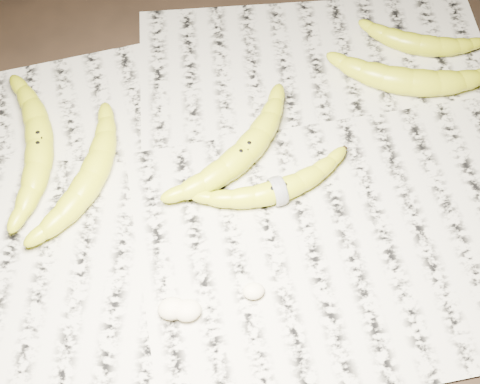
{
  "coord_description": "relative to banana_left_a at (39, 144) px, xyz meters",
  "views": [
    {
      "loc": [
        -0.07,
        -0.45,
        0.79
      ],
      "look_at": [
        -0.0,
        -0.01,
        0.05
      ],
      "focal_mm": 50.0,
      "sensor_mm": 36.0,
      "label": 1
    }
  ],
  "objects": [
    {
      "name": "banana_left_a",
      "position": [
        0.0,
        0.0,
        0.0
      ],
      "size": [
        0.07,
        0.23,
        0.04
      ],
      "primitive_type": null,
      "rotation": [
        0.0,
        0.0,
        1.57
      ],
      "color": "#B5BB17",
      "rests_on": "newspaper_patch"
    },
    {
      "name": "banana_upper_a",
      "position": [
        0.55,
        0.03,
        0.0
      ],
      "size": [
        0.23,
        0.13,
        0.04
      ],
      "primitive_type": null,
      "rotation": [
        0.0,
        0.0,
        -0.3
      ],
      "color": "#B5BB17",
      "rests_on": "newspaper_patch"
    },
    {
      "name": "flesh_chunk_a",
      "position": [
        0.16,
        -0.27,
        -0.01
      ],
      "size": [
        0.04,
        0.03,
        0.02
      ],
      "primitive_type": "ellipsoid",
      "color": "#FFF2C5",
      "rests_on": "newspaper_patch"
    },
    {
      "name": "banana_left_b",
      "position": [
        0.07,
        -0.07,
        -0.0
      ],
      "size": [
        0.15,
        0.21,
        0.04
      ],
      "primitive_type": null,
      "rotation": [
        0.0,
        0.0,
        1.08
      ],
      "color": "#B5BB17",
      "rests_on": "newspaper_patch"
    },
    {
      "name": "banana_taped",
      "position": [
        0.32,
        -0.12,
        -0.0
      ],
      "size": [
        0.2,
        0.09,
        0.03
      ],
      "primitive_type": null,
      "rotation": [
        0.0,
        0.0,
        0.19
      ],
      "color": "#B5BB17",
      "rests_on": "newspaper_patch"
    },
    {
      "name": "flesh_chunk_c",
      "position": [
        0.26,
        -0.26,
        -0.01
      ],
      "size": [
        0.03,
        0.02,
        0.02
      ],
      "primitive_type": "ellipsoid",
      "color": "#FFF2C5",
      "rests_on": "newspaper_patch"
    },
    {
      "name": "ground",
      "position": [
        0.27,
        -0.13,
        -0.03
      ],
      "size": [
        3.0,
        3.0,
        0.0
      ],
      "primitive_type": "plane",
      "color": "black",
      "rests_on": "ground"
    },
    {
      "name": "flesh_chunk_b",
      "position": [
        0.18,
        -0.27,
        -0.01
      ],
      "size": [
        0.04,
        0.03,
        0.02
      ],
      "primitive_type": "ellipsoid",
      "color": "#FFF2C5",
      "rests_on": "newspaper_patch"
    },
    {
      "name": "banana_center",
      "position": [
        0.28,
        -0.06,
        0.0
      ],
      "size": [
        0.21,
        0.19,
        0.04
      ],
      "primitive_type": null,
      "rotation": [
        0.0,
        0.0,
        0.72
      ],
      "color": "#B5BB17",
      "rests_on": "newspaper_patch"
    },
    {
      "name": "banana_upper_b",
      "position": [
        0.59,
        0.11,
        -0.0
      ],
      "size": [
        0.17,
        0.11,
        0.03
      ],
      "primitive_type": null,
      "rotation": [
        0.0,
        0.0,
        -0.38
      ],
      "color": "#B5BB17",
      "rests_on": "newspaper_patch"
    },
    {
      "name": "newspaper_patch",
      "position": [
        0.26,
        -0.09,
        -0.02
      ],
      "size": [
        0.9,
        0.7,
        0.01
      ],
      "primitive_type": "cube",
      "color": "beige",
      "rests_on": "ground"
    },
    {
      "name": "measuring_tape",
      "position": [
        0.32,
        -0.12,
        -0.0
      ],
      "size": [
        0.01,
        0.04,
        0.04
      ],
      "primitive_type": "torus",
      "rotation": [
        0.0,
        1.57,
        0.19
      ],
      "color": "white",
      "rests_on": "newspaper_patch"
    }
  ]
}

